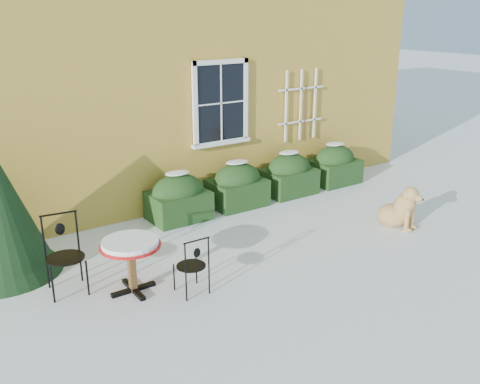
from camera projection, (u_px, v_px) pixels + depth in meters
ground at (278, 266)px, 8.04m from camera, size 80.00×80.00×0.00m
house at (95, 30)px, 12.47m from camera, size 12.40×8.40×6.40m
hedge_row at (264, 180)px, 10.79m from camera, size 4.95×0.80×0.91m
bistro_table at (131, 249)px, 7.12m from camera, size 0.82×0.82×0.76m
patio_chair_near at (192, 265)px, 7.15m from camera, size 0.40×0.40×0.84m
patio_chair_far at (64, 254)px, 7.19m from camera, size 0.54×0.53×1.07m
dog at (400, 210)px, 9.41m from camera, size 0.61×0.90×0.80m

